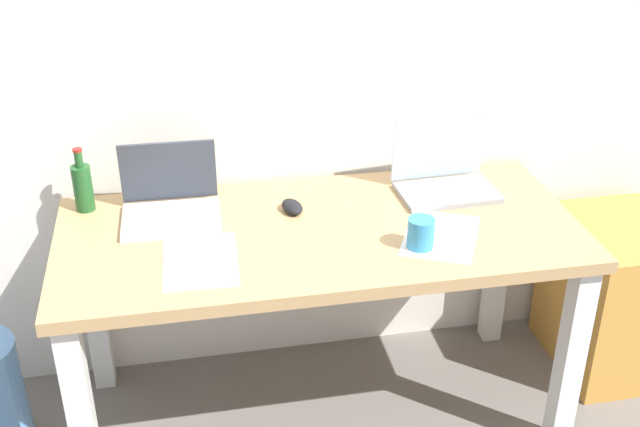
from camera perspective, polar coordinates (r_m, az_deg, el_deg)
ground_plane at (r=2.89m, az=0.00°, el=-13.83°), size 8.00×8.00×0.00m
back_wall at (r=2.64m, az=-1.77°, el=14.21°), size 5.20×0.08×2.60m
desk at (r=2.52m, az=0.00°, el=-3.09°), size 1.61×0.72×0.73m
laptop_left at (r=2.56m, az=-10.60°, el=0.75°), size 0.31×0.25×0.22m
laptop_right at (r=2.71m, az=8.81°, el=2.71°), size 0.33×0.23×0.24m
beer_bottle at (r=2.64m, az=-16.53°, el=1.88°), size 0.06×0.06×0.21m
computer_mouse at (r=2.55m, az=-2.00°, el=0.49°), size 0.08×0.11×0.03m
coffee_mug at (r=2.36m, az=7.19°, el=-1.42°), size 0.08×0.08×0.09m
paper_sheet_front_left at (r=2.32m, az=-8.53°, el=-3.35°), size 0.22×0.30×0.00m
paper_sheet_front_right at (r=2.45m, az=8.57°, el=-1.58°), size 0.32×0.36×0.00m
filing_cabinet at (r=3.15m, az=20.29°, el=-5.45°), size 0.40×0.48×0.57m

